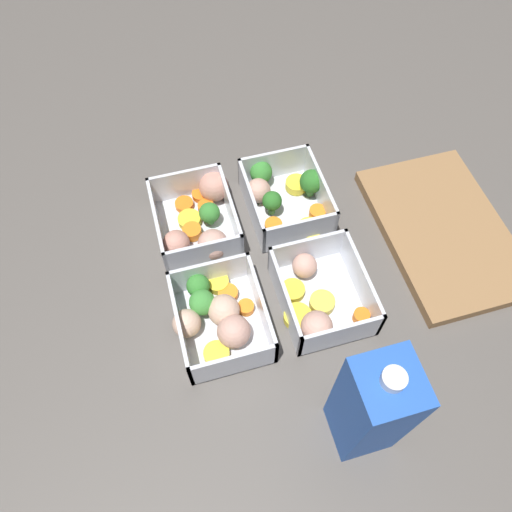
{
  "coord_description": "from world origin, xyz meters",
  "views": [
    {
      "loc": [
        0.36,
        -0.1,
        0.64
      ],
      "look_at": [
        0.0,
        0.0,
        0.02
      ],
      "focal_mm": 35.0,
      "sensor_mm": 36.0,
      "label": 1
    }
  ],
  "objects_px": {
    "container_far_right": "(317,298)",
    "juice_carton": "(372,408)",
    "container_near_right": "(217,316)",
    "container_near_left": "(200,219)",
    "container_far_left": "(284,196)"
  },
  "relations": [
    {
      "from": "container_far_right",
      "to": "juice_carton",
      "type": "bearing_deg",
      "value": -2.28
    },
    {
      "from": "container_near_right",
      "to": "container_near_left",
      "type": "bearing_deg",
      "value": 175.64
    },
    {
      "from": "container_near_right",
      "to": "container_far_left",
      "type": "distance_m",
      "value": 0.23
    },
    {
      "from": "container_near_left",
      "to": "container_near_right",
      "type": "relative_size",
      "value": 1.1
    },
    {
      "from": "container_far_left",
      "to": "container_far_right",
      "type": "distance_m",
      "value": 0.18
    },
    {
      "from": "container_near_left",
      "to": "container_far_right",
      "type": "height_order",
      "value": "same"
    },
    {
      "from": "juice_carton",
      "to": "container_far_left",
      "type": "bearing_deg",
      "value": 177.62
    },
    {
      "from": "container_far_left",
      "to": "juice_carton",
      "type": "xyz_separation_m",
      "value": [
        0.36,
        -0.01,
        0.07
      ]
    },
    {
      "from": "container_near_left",
      "to": "container_far_right",
      "type": "xyz_separation_m",
      "value": [
        0.17,
        0.13,
        -0.0
      ]
    },
    {
      "from": "container_far_right",
      "to": "juice_carton",
      "type": "xyz_separation_m",
      "value": [
        0.17,
        -0.01,
        0.08
      ]
    },
    {
      "from": "container_far_right",
      "to": "container_near_left",
      "type": "bearing_deg",
      "value": -143.68
    },
    {
      "from": "container_far_left",
      "to": "juice_carton",
      "type": "relative_size",
      "value": 0.76
    },
    {
      "from": "container_near_left",
      "to": "container_far_right",
      "type": "relative_size",
      "value": 1.11
    },
    {
      "from": "container_near_left",
      "to": "container_near_right",
      "type": "bearing_deg",
      "value": -4.36
    },
    {
      "from": "container_near_right",
      "to": "container_far_left",
      "type": "height_order",
      "value": "same"
    }
  ]
}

